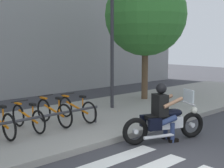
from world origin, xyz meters
TOP-DOWN VIEW (x-y plane):
  - sidewalk at (0.00, 4.54)m, footprint 24.00×4.40m
  - crosswalk_stripe_4 at (-0.69, 1.60)m, footprint 2.80×0.40m
  - motorcycle at (1.35, 1.66)m, footprint 2.15×0.99m
  - rider at (1.28, 1.69)m, footprint 0.75×0.68m
  - bicycle_2 at (-0.93, 4.33)m, footprint 0.48×1.62m
  - bicycle_3 at (-0.15, 4.33)m, footprint 0.48×1.66m
  - bicycle_4 at (0.63, 4.33)m, footprint 0.48×1.72m
  - bike_rack at (-0.93, 3.77)m, footprint 3.71×0.07m
  - street_lamp at (2.60, 4.94)m, footprint 0.28×0.28m
  - tree_near_rack at (4.77, 5.34)m, footprint 3.22×3.22m

SIDE VIEW (x-z plane):
  - crosswalk_stripe_4 at x=-0.69m, z-range 0.00..0.01m
  - sidewalk at x=0.00m, z-range 0.00..0.15m
  - motorcycle at x=1.35m, z-range -0.16..1.09m
  - bicycle_2 at x=-0.93m, z-range 0.12..0.86m
  - bicycle_4 at x=0.63m, z-range 0.12..0.88m
  - bicycle_3 at x=-0.15m, z-range 0.11..0.92m
  - bike_rack at x=-0.93m, z-range 0.32..0.81m
  - rider at x=1.28m, z-range 0.11..1.56m
  - street_lamp at x=2.60m, z-range 0.47..5.21m
  - tree_near_rack at x=4.77m, z-range 0.93..6.04m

